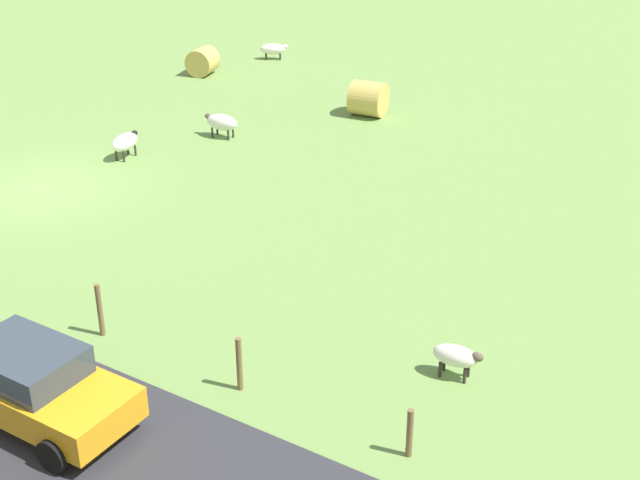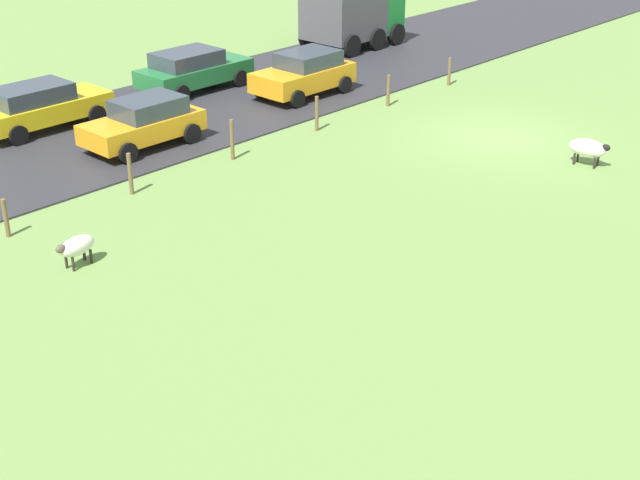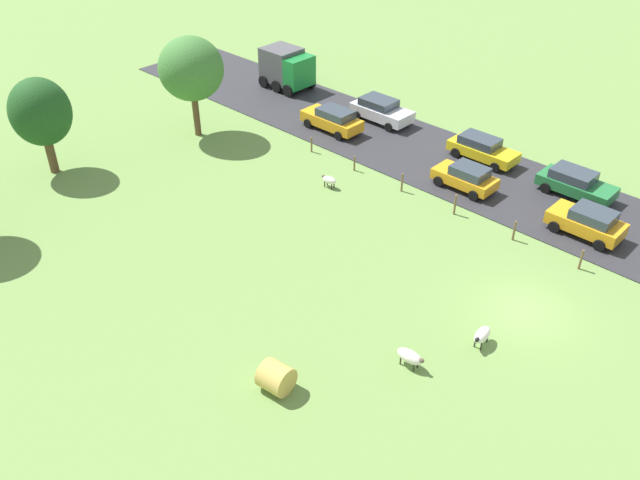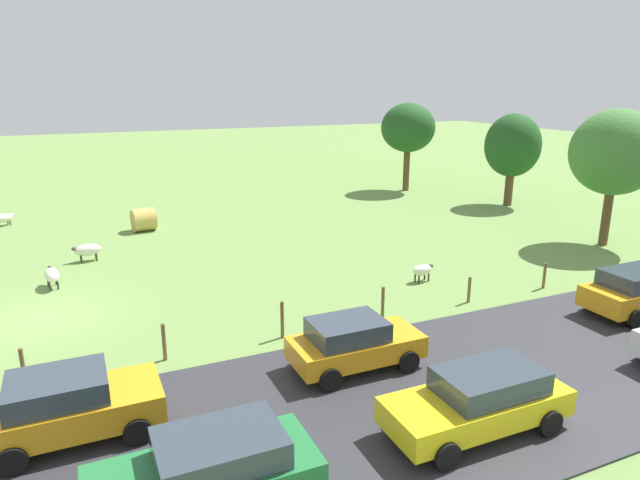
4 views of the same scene
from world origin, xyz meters
name	(u,v)px [view 1 (image 1 of 4)]	position (x,y,z in m)	size (l,w,h in m)	color
ground_plane	(44,190)	(0.00, 0.00, 0.00)	(160.00, 160.00, 0.00)	#6B8E47
sheep_0	(273,49)	(-15.70, -2.46, 0.46)	(1.02, 1.24, 0.71)	silver
sheep_1	(222,122)	(-6.51, 1.75, 0.54)	(0.63, 1.32, 0.82)	silver
sheep_2	(456,356)	(2.22, 14.44, 0.50)	(0.55, 1.08, 0.74)	silver
sheep_3	(125,142)	(-3.30, 0.27, 0.55)	(1.28, 0.67, 0.82)	white
hay_bale_0	(368,99)	(-11.23, 4.88, 0.64)	(1.27, 1.27, 1.20)	tan
hay_bale_1	(203,61)	(-12.14, -3.61, 0.57)	(1.14, 1.14, 1.11)	tan
fence_post_3	(100,310)	(4.88, 7.19, 0.63)	(0.12, 0.12, 1.27)	brown
fence_post_4	(239,364)	(4.88, 10.96, 0.60)	(0.12, 0.12, 1.20)	brown
fence_post_5	(410,433)	(4.88, 14.73, 0.51)	(0.12, 0.12, 1.01)	brown
car_0	(35,384)	(7.71, 8.35, 0.85)	(1.96, 3.81, 1.51)	orange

